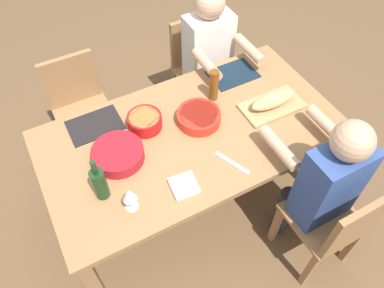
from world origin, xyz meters
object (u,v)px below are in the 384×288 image
(chair_near_right, at_px, (335,225))
(napkin_stack, at_px, (184,186))
(wine_glass, at_px, (129,195))
(dining_table, at_px, (192,141))
(chair_far_left, at_px, (80,105))
(serving_bowl_greens, at_px, (118,154))
(chair_far_right, at_px, (198,64))
(diner_near_right, at_px, (323,181))
(wine_bottle, at_px, (99,183))
(serving_bowl_fruit, at_px, (145,121))
(serving_bowl_pasta, at_px, (199,117))
(beer_bottle, at_px, (214,85))
(cutting_board, at_px, (272,106))
(diner_far_right, at_px, (211,55))
(bread_loaf, at_px, (273,100))

(chair_near_right, xyz_separation_m, napkin_stack, (-0.72, 0.49, 0.27))
(chair_near_right, height_order, wine_glass, wine_glass)
(dining_table, xyz_separation_m, chair_far_left, (-0.50, 0.81, -0.18))
(serving_bowl_greens, bearing_deg, chair_far_right, 39.49)
(diner_near_right, relative_size, wine_bottle, 4.14)
(wine_bottle, bearing_deg, serving_bowl_fruit, 40.53)
(serving_bowl_pasta, bearing_deg, beer_bottle, 36.50)
(wine_glass, bearing_deg, chair_near_right, -26.99)
(serving_bowl_pasta, bearing_deg, diner_near_right, -58.90)
(serving_bowl_greens, height_order, beer_bottle, beer_bottle)
(wine_bottle, bearing_deg, wine_glass, -53.24)
(dining_table, distance_m, serving_bowl_fruit, 0.32)
(diner_near_right, height_order, wine_bottle, diner_near_right)
(dining_table, distance_m, beer_bottle, 0.38)
(dining_table, bearing_deg, beer_bottle, 36.95)
(diner_near_right, distance_m, serving_bowl_pasta, 0.81)
(chair_far_left, xyz_separation_m, wine_glass, (-0.02, -1.11, 0.37))
(cutting_board, distance_m, wine_glass, 1.09)
(chair_near_right, distance_m, beer_bottle, 1.10)
(chair_far_left, xyz_separation_m, serving_bowl_greens, (0.04, -0.79, 0.30))
(serving_bowl_pasta, distance_m, wine_glass, 0.70)
(chair_near_right, height_order, napkin_stack, chair_near_right)
(serving_bowl_pasta, bearing_deg, chair_far_right, 60.96)
(diner_far_right, height_order, serving_bowl_fruit, diner_far_right)
(serving_bowl_fruit, relative_size, napkin_stack, 1.48)
(serving_bowl_greens, height_order, cutting_board, serving_bowl_greens)
(chair_near_right, relative_size, bread_loaf, 2.66)
(beer_bottle, bearing_deg, chair_near_right, -76.88)
(diner_far_right, xyz_separation_m, beer_bottle, (-0.23, -0.43, 0.15))
(chair_near_right, bearing_deg, chair_far_right, 90.00)
(cutting_board, relative_size, bread_loaf, 1.25)
(bread_loaf, bearing_deg, wine_bottle, -174.91)
(wine_glass, bearing_deg, diner_far_right, 42.59)
(diner_near_right, bearing_deg, serving_bowl_fruit, 131.86)
(chair_near_right, bearing_deg, bread_loaf, 86.04)
(bread_loaf, height_order, wine_bottle, wine_bottle)
(diner_near_right, xyz_separation_m, bread_loaf, (0.05, 0.57, 0.11))
(diner_near_right, xyz_separation_m, napkin_stack, (-0.72, 0.31, 0.05))
(napkin_stack, bearing_deg, beer_bottle, 46.92)
(bread_loaf, bearing_deg, chair_near_right, -93.96)
(chair_near_right, distance_m, cutting_board, 0.81)
(serving_bowl_greens, distance_m, cutting_board, 1.01)
(serving_bowl_fruit, bearing_deg, chair_far_right, 41.27)
(chair_near_right, xyz_separation_m, diner_far_right, (-0.00, 1.44, 0.21))
(chair_near_right, bearing_deg, diner_far_right, 90.00)
(dining_table, bearing_deg, diner_near_right, -51.71)
(diner_near_right, height_order, beer_bottle, diner_near_right)
(wine_bottle, distance_m, napkin_stack, 0.44)
(diner_near_right, distance_m, cutting_board, 0.58)
(chair_far_right, distance_m, napkin_stack, 1.36)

